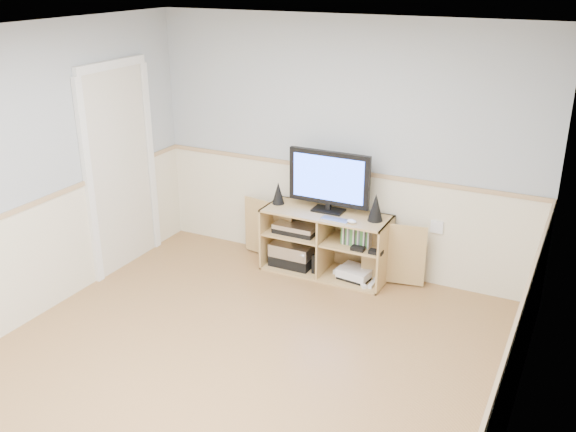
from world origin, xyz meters
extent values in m
cube|color=#AD874D|center=(0.00, 0.00, -0.01)|extent=(4.00, 4.50, 0.02)
cube|color=white|center=(0.00, 0.00, 2.51)|extent=(4.00, 4.50, 0.02)
cube|color=#A7B0B5|center=(-2.01, 0.00, 1.25)|extent=(0.02, 4.50, 2.50)
cube|color=#A7B0B5|center=(2.01, 0.00, 1.25)|extent=(0.02, 4.50, 2.50)
cube|color=#A7B0B5|center=(0.00, 2.26, 1.25)|extent=(4.00, 0.02, 2.50)
cube|color=beige|center=(0.00, 2.24, 0.50)|extent=(4.00, 0.01, 1.00)
cube|color=tan|center=(0.00, 2.23, 1.02)|extent=(4.00, 0.02, 0.04)
cube|color=beige|center=(-1.98, 1.30, 1.00)|extent=(0.03, 0.82, 2.00)
cube|color=tan|center=(-0.04, 1.98, 0.01)|extent=(1.26, 0.47, 0.02)
cube|color=tan|center=(-0.04, 1.98, 0.64)|extent=(1.26, 0.47, 0.02)
cube|color=tan|center=(-0.66, 1.98, 0.33)|extent=(0.02, 0.47, 0.65)
cube|color=tan|center=(0.59, 1.98, 0.33)|extent=(0.02, 0.47, 0.65)
cube|color=tan|center=(-0.04, 2.21, 0.33)|extent=(1.26, 0.02, 0.65)
cube|color=tan|center=(-0.04, 1.98, 0.33)|extent=(0.02, 0.45, 0.61)
cube|color=tan|center=(-0.35, 1.98, 0.38)|extent=(0.60, 0.43, 0.02)
cube|color=tan|center=(0.28, 1.98, 0.38)|extent=(0.60, 0.43, 0.02)
cube|color=tan|center=(-0.72, 2.05, 0.33)|extent=(0.61, 0.12, 0.61)
cube|color=tan|center=(0.65, 2.05, 0.33)|extent=(0.61, 0.12, 0.61)
cube|color=black|center=(-0.04, 2.03, 0.66)|extent=(0.31, 0.18, 0.02)
cube|color=black|center=(-0.04, 2.03, 0.70)|extent=(0.05, 0.04, 0.06)
cube|color=black|center=(-0.04, 2.03, 0.99)|extent=(0.83, 0.05, 0.53)
cube|color=blue|center=(-0.04, 2.01, 0.99)|extent=(0.73, 0.01, 0.43)
cone|color=black|center=(-0.57, 2.00, 0.76)|extent=(0.12, 0.12, 0.23)
cone|color=black|center=(0.46, 2.00, 0.78)|extent=(0.15, 0.15, 0.27)
cube|color=silver|center=(0.12, 1.84, 0.66)|extent=(0.28, 0.12, 0.01)
ellipsoid|color=white|center=(0.28, 1.84, 0.67)|extent=(0.11, 0.08, 0.04)
cube|color=black|center=(-0.39, 1.98, 0.07)|extent=(0.43, 0.32, 0.11)
cube|color=silver|center=(-0.39, 1.98, 0.20)|extent=(0.43, 0.32, 0.13)
cube|color=black|center=(-0.35, 1.98, 0.42)|extent=(0.43, 0.30, 0.05)
cube|color=silver|center=(-0.35, 1.98, 0.46)|extent=(0.43, 0.30, 0.05)
cube|color=black|center=(-0.11, 1.93, 0.12)|extent=(0.04, 0.14, 0.20)
cube|color=white|center=(0.18, 2.01, 0.04)|extent=(0.23, 0.19, 0.05)
cube|color=black|center=(0.30, 1.96, 0.04)|extent=(0.33, 0.28, 0.03)
cube|color=white|center=(0.30, 1.96, 0.09)|extent=(0.34, 0.30, 0.08)
cube|color=white|center=(0.50, 1.88, 0.04)|extent=(0.04, 0.14, 0.03)
cube|color=white|center=(0.48, 2.04, 0.04)|extent=(0.09, 0.15, 0.03)
cube|color=#3F8C3F|center=(0.30, 1.96, 0.48)|extent=(0.28, 0.14, 0.19)
cube|color=white|center=(1.00, 2.23, 0.60)|extent=(0.12, 0.03, 0.12)
camera|label=1|loc=(2.23, -3.41, 2.93)|focal=40.00mm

